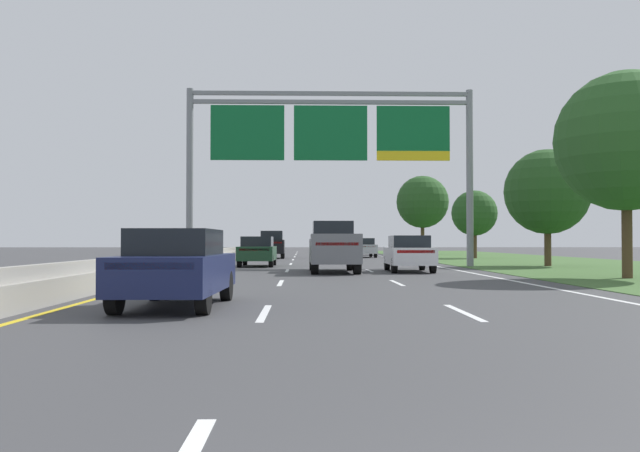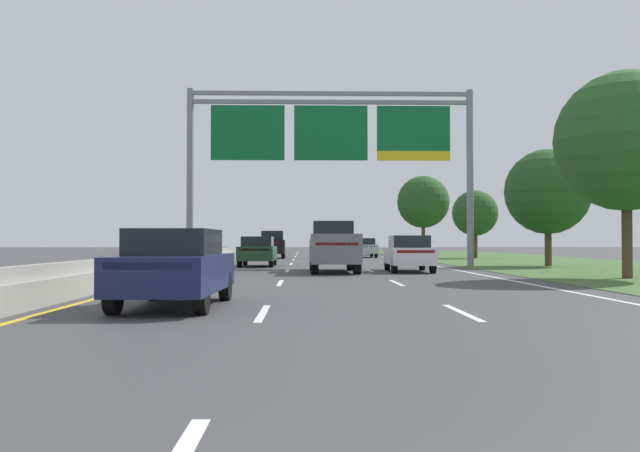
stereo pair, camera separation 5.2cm
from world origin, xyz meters
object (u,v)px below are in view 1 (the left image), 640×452
object	(u,v)px
pickup_truck_grey	(334,247)
car_white_right_lane_sedan	(409,253)
roadside_tree_far	(474,213)
car_darkgreen_left_lane_sedan	(257,251)
car_silver_right_lane_sedan	(363,247)
roadside_tree_mid	(547,192)
car_black_left_lane_suv	(272,244)
overhead_sign_gantry	(331,140)
roadside_tree_distant	(422,202)
car_navy_left_lane_sedan	(177,266)
roadside_tree_near	(626,141)

from	to	relation	value
pickup_truck_grey	car_white_right_lane_sedan	world-z (taller)	pickup_truck_grey
pickup_truck_grey	roadside_tree_far	xyz separation A→B (m)	(11.84, 22.65, 2.40)
roadside_tree_far	car_darkgreen_left_lane_sedan	bearing A→B (deg)	-134.56
car_silver_right_lane_sedan	roadside_tree_mid	distance (m)	21.91
pickup_truck_grey	car_black_left_lane_suv	world-z (taller)	pickup_truck_grey
pickup_truck_grey	car_black_left_lane_suv	bearing A→B (deg)	8.58
overhead_sign_gantry	car_white_right_lane_sedan	world-z (taller)	overhead_sign_gantry
roadside_tree_far	roadside_tree_distant	bearing A→B (deg)	94.79
car_darkgreen_left_lane_sedan	car_navy_left_lane_sedan	size ratio (longest dim) A/B	0.99
overhead_sign_gantry	roadside_tree_distant	xyz separation A→B (m)	(10.42, 31.68, -1.38)
roadside_tree_distant	roadside_tree_near	bearing A→B (deg)	-90.51
car_navy_left_lane_sedan	roadside_tree_distant	bearing A→B (deg)	-13.61
pickup_truck_grey	car_white_right_lane_sedan	distance (m)	3.35
car_navy_left_lane_sedan	car_silver_right_lane_sedan	size ratio (longest dim) A/B	1.00
overhead_sign_gantry	car_silver_right_lane_sedan	world-z (taller)	overhead_sign_gantry
roadside_tree_near	roadside_tree_mid	size ratio (longest dim) A/B	1.19
roadside_tree_mid	roadside_tree_far	size ratio (longest dim) A/B	1.18
overhead_sign_gantry	car_white_right_lane_sedan	bearing A→B (deg)	-61.58
car_black_left_lane_suv	roadside_tree_far	distance (m)	15.75
car_silver_right_lane_sedan	roadside_tree_near	xyz separation A→B (m)	(6.51, -31.95, 4.06)
pickup_truck_grey	roadside_tree_distant	distance (m)	39.65
car_white_right_lane_sedan	overhead_sign_gantry	bearing A→B (deg)	29.79
overhead_sign_gantry	roadside_tree_near	size ratio (longest dim) A/B	2.04
car_navy_left_lane_sedan	roadside_tree_far	xyz separation A→B (m)	(15.70, 37.96, 2.65)
pickup_truck_grey	car_silver_right_lane_sedan	distance (m)	26.85
overhead_sign_gantry	roadside_tree_far	bearing A→B (deg)	54.36
car_navy_left_lane_sedan	pickup_truck_grey	bearing A→B (deg)	-12.65
car_navy_left_lane_sedan	car_black_left_lane_suv	size ratio (longest dim) A/B	0.94
car_darkgreen_left_lane_sedan	car_silver_right_lane_sedan	xyz separation A→B (m)	(7.37, 19.74, 0.00)
car_navy_left_lane_sedan	roadside_tree_mid	size ratio (longest dim) A/B	0.72
overhead_sign_gantry	roadside_tree_far	world-z (taller)	overhead_sign_gantry
pickup_truck_grey	car_black_left_lane_suv	distance (m)	23.90
car_white_right_lane_sedan	car_silver_right_lane_sedan	distance (m)	26.16
car_white_right_lane_sedan	roadside_tree_mid	distance (m)	10.70
car_navy_left_lane_sedan	roadside_tree_far	size ratio (longest dim) A/B	0.85
pickup_truck_grey	roadside_tree_near	xyz separation A→B (m)	(10.16, -5.35, 3.80)
car_navy_left_lane_sedan	roadside_tree_mid	world-z (taller)	roadside_tree_mid
car_darkgreen_left_lane_sedan	roadside_tree_near	size ratio (longest dim) A/B	0.60
pickup_truck_grey	car_navy_left_lane_sedan	world-z (taller)	pickup_truck_grey
car_darkgreen_left_lane_sedan	car_silver_right_lane_sedan	size ratio (longest dim) A/B	0.99
overhead_sign_gantry	car_black_left_lane_suv	size ratio (longest dim) A/B	3.19
car_white_right_lane_sedan	car_black_left_lane_suv	distance (m)	24.20
car_silver_right_lane_sedan	car_black_left_lane_suv	world-z (taller)	car_black_left_lane_suv
car_silver_right_lane_sedan	roadside_tree_mid	bearing A→B (deg)	-159.78
roadside_tree_mid	car_white_right_lane_sedan	bearing A→B (deg)	-144.19
roadside_tree_mid	roadside_tree_far	distance (m)	16.23
overhead_sign_gantry	car_black_left_lane_suv	xyz separation A→B (m)	(-3.83, 17.28, -5.50)
overhead_sign_gantry	car_white_right_lane_sedan	xyz separation A→B (m)	(3.18, -5.88, -5.78)
overhead_sign_gantry	roadside_tree_far	size ratio (longest dim) A/B	2.88
car_navy_left_lane_sedan	roadside_tree_near	size ratio (longest dim) A/B	0.60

